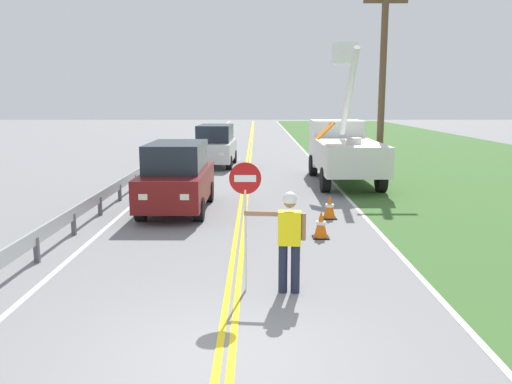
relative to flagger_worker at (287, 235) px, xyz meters
The scene contains 15 objects.
ground_plane 2.85m from the flagger_worker, 112.04° to the right, with size 160.00×160.00×0.00m, color gray.
grass_verge_right 20.53m from the flagger_worker, 58.85° to the left, with size 16.00×110.00×0.01m, color #3D662D.
centerline_yellow_left 17.61m from the flagger_worker, 93.53° to the left, with size 0.11×110.00×0.01m, color yellow.
centerline_yellow_right 17.60m from the flagger_worker, 92.95° to the left, with size 0.11×110.00×0.01m, color yellow.
edge_line_right 17.77m from the flagger_worker, 81.55° to the left, with size 0.12×110.00×0.01m, color silver.
edge_line_left 18.17m from the flagger_worker, 104.67° to the left, with size 0.12×110.00×0.01m, color silver.
flagger_worker is the anchor object (origin of this frame).
stop_sign_paddle 1.02m from the flagger_worker, behind, with size 0.56×0.04×2.33m.
utility_bucket_truck 13.14m from the flagger_worker, 76.73° to the left, with size 2.67×6.81×5.61m.
oncoming_suv_nearest 7.62m from the flagger_worker, 113.15° to the left, with size 1.96×4.63×2.10m.
oncoming_suv_second 18.12m from the flagger_worker, 98.41° to the left, with size 2.05×4.67×2.10m.
utility_pole_near 14.60m from the flagger_worker, 70.79° to the left, with size 1.80×0.28×7.91m.
traffic_cone_lead 3.93m from the flagger_worker, 74.52° to the left, with size 0.40×0.40×0.70m.
traffic_cone_mid 6.12m from the flagger_worker, 75.31° to the left, with size 0.40×0.40×0.70m.
guardrail_left_shoulder 13.09m from the flagger_worker, 113.40° to the left, with size 0.10×32.00×0.71m.
Camera 1 is at (0.42, -6.52, 3.42)m, focal length 37.02 mm.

